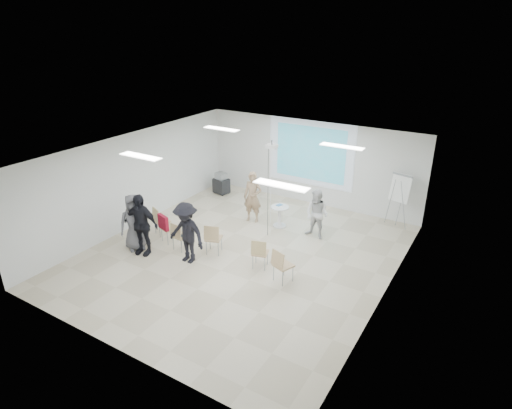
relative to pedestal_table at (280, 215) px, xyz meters
The scene contains 30 objects.
floor 2.21m from the pedestal_table, 91.63° to the right, with size 8.00×9.00×0.10m, color beige.
ceiling 3.42m from the pedestal_table, 91.63° to the right, with size 8.00×9.00×0.10m, color white.
wall_back 2.63m from the pedestal_table, 91.47° to the left, with size 8.00×0.10×3.00m, color silver.
wall_left 4.77m from the pedestal_table, 152.28° to the right, with size 0.10×9.00×3.00m, color silver.
wall_right 4.67m from the pedestal_table, 28.45° to the right, with size 0.10×9.00×3.00m, color silver.
projection_halo 2.74m from the pedestal_table, 91.52° to the left, with size 3.20×0.01×2.30m, color silver.
projection_image 2.73m from the pedestal_table, 91.53° to the left, with size 2.60×0.01×1.90m, color #37A7BC.
pedestal_table is the anchor object (origin of this frame).
player_left 1.12m from the pedestal_table, behind, with size 0.70×0.47×1.92m, color tan.
player_right 1.38m from the pedestal_table, ahead, with size 0.82×0.66×1.70m, color silver.
controller_left 1.18m from the pedestal_table, 167.63° to the left, with size 0.04×0.11×0.04m, color silver.
controller_right 1.36m from the pedestal_table, ahead, with size 0.04×0.13×0.04m, color white.
chair_far_left 3.76m from the pedestal_table, 139.96° to the right, with size 0.57×0.59×0.90m.
chair_left_mid 3.57m from the pedestal_table, 131.33° to the right, with size 0.53×0.55×0.89m.
chair_left_inner 3.35m from the pedestal_table, 120.89° to the right, with size 0.43×0.46×0.85m.
chair_center 2.66m from the pedestal_table, 106.63° to the right, with size 0.56×0.58×0.92m.
chair_right_inner 2.64m from the pedestal_table, 73.36° to the right, with size 0.51×0.53×0.86m.
chair_right_far 3.21m from the pedestal_table, 61.18° to the right, with size 0.56×0.58×0.91m.
red_jacket 3.67m from the pedestal_table, 129.53° to the right, with size 0.46×0.10×0.44m, color maroon.
laptop 3.26m from the pedestal_table, 121.64° to the right, with size 0.31×0.23×0.02m, color black.
audience_left 4.36m from the pedestal_table, 125.38° to the right, with size 1.20×0.72×2.06m, color black.
audience_mid 3.46m from the pedestal_table, 109.23° to the right, with size 1.27×0.69×1.97m, color black.
audience_outer 4.50m from the pedestal_table, 129.88° to the right, with size 0.91×0.60×1.87m, color #5D5C61.
flipchart_easel 3.85m from the pedestal_table, 31.48° to the left, with size 0.74×0.58×1.76m.
av_cart 3.58m from the pedestal_table, 156.79° to the left, with size 0.62×0.54×0.83m.
ceiling_projector 2.39m from the pedestal_table, 86.79° to the right, with size 0.30×0.25×3.00m.
fluor_panel_nw 3.30m from the pedestal_table, behind, with size 1.20×0.30×0.02m, color white.
fluor_panel_ne 3.23m from the pedestal_table, ahead, with size 1.20×0.30×0.02m, color white.
fluor_panel_sw 4.93m from the pedestal_table, 119.38° to the right, with size 1.20×0.30×0.02m, color white.
fluor_panel_se 4.88m from the pedestal_table, 62.10° to the right, with size 1.20×0.30×0.02m, color white.
Camera 1 is at (5.83, -8.85, 6.08)m, focal length 30.00 mm.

